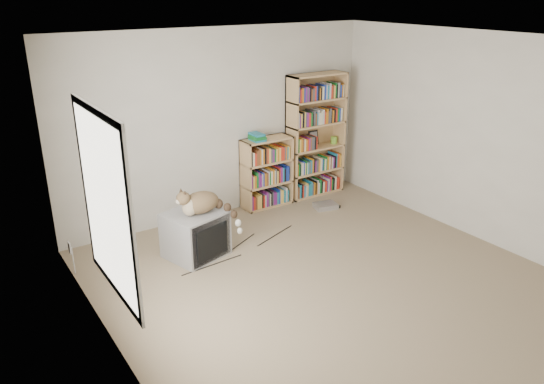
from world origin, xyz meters
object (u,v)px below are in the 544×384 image
crt_tv (195,234)px  bookcase_short (266,174)px  dvd_player (325,206)px  bookcase_tall (315,138)px  cat (206,205)px

crt_tv → bookcase_short: bearing=13.1°
bookcase_short → dvd_player: bookcase_short is taller
bookcase_tall → dvd_player: (-0.23, -0.58, -0.82)m
bookcase_tall → dvd_player: bearing=-111.6°
crt_tv → dvd_player: 2.19m
crt_tv → cat: size_ratio=1.09×
crt_tv → bookcase_short: size_ratio=0.75×
bookcase_tall → dvd_player: 1.03m
cat → dvd_player: size_ratio=2.19×
bookcase_tall → bookcase_short: (-0.87, -0.00, -0.40)m
bookcase_tall → crt_tv: bearing=-160.8°
cat → bookcase_tall: (2.28, 0.92, 0.23)m
crt_tv → bookcase_tall: (2.40, 0.84, 0.59)m
crt_tv → cat: bearing=-50.4°
cat → bookcase_short: bookcase_short is taller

